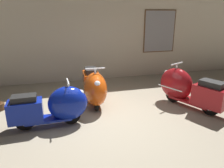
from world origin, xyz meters
name	(u,v)px	position (x,y,z in m)	size (l,w,h in m)	color
ground_plane	(111,121)	(0.00, 0.00, 0.00)	(60.00, 60.00, 0.00)	gray
showroom_back_wall	(86,33)	(0.02, 3.54, 1.72)	(18.00, 0.24, 3.44)	#BCB29E
scooter_0	(55,106)	(-1.22, 0.14, 0.47)	(1.69, 0.56, 1.03)	black
scooter_1	(94,87)	(-0.18, 1.09, 0.51)	(0.64, 1.86, 1.12)	black
scooter_2	(186,88)	(2.17, 0.36, 0.52)	(1.25, 1.91, 1.14)	black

